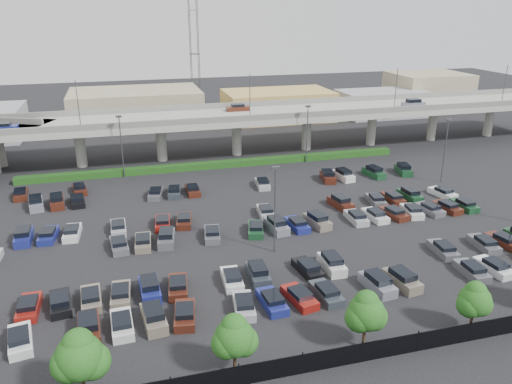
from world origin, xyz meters
TOP-DOWN VIEW (x-y plane):
  - ground at (0.00, 0.00)m, footprint 280.00×280.00m
  - overpass at (-0.18, 31.99)m, footprint 150.00×13.00m
  - hedge at (0.00, 25.00)m, footprint 66.00×1.60m
  - fence at (-0.05, -28.00)m, footprint 70.00×0.10m
  - tree_row at (0.70, -26.53)m, footprint 65.07×3.66m
  - parked_cars at (-0.96, -4.57)m, footprint 63.14×41.66m
  - light_poles at (-4.13, 2.00)m, footprint 66.90×48.38m
  - distant_buildings at (12.38, 61.81)m, footprint 138.00×24.00m
  - comm_tower at (4.00, 74.00)m, footprint 2.40×2.40m

SIDE VIEW (x-z plane):
  - ground at x=0.00m, z-range 0.00..0.00m
  - hedge at x=0.00m, z-range 0.00..1.10m
  - parked_cars at x=-0.96m, z-range -0.23..1.44m
  - fence at x=-0.05m, z-range -0.10..1.90m
  - tree_row at x=0.70m, z-range 0.55..6.49m
  - distant_buildings at x=12.38m, z-range -0.76..8.24m
  - light_poles at x=-4.13m, z-range 1.09..11.39m
  - overpass at x=-0.18m, z-range -0.93..14.87m
  - comm_tower at x=4.00m, z-range 0.61..30.61m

